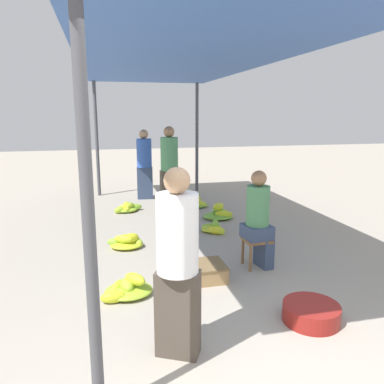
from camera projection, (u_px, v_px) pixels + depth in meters
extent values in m
cylinder|color=#4C4C51|center=(88.00, 219.00, 2.24)|extent=(0.08, 0.08, 2.77)
cylinder|color=#4C4C51|center=(97.00, 140.00, 9.09)|extent=(0.08, 0.08, 2.77)
cylinder|color=#4C4C51|center=(197.00, 138.00, 9.67)|extent=(0.08, 0.08, 2.77)
cube|color=#33569E|center=(176.00, 61.00, 5.67)|extent=(2.92, 7.60, 0.04)
cube|color=#4C4238|center=(178.00, 313.00, 3.12)|extent=(0.41, 0.34, 0.74)
cylinder|color=white|center=(177.00, 234.00, 2.97)|extent=(0.46, 0.46, 0.65)
sphere|color=tan|center=(177.00, 180.00, 2.89)|extent=(0.21, 0.21, 0.21)
cube|color=brown|center=(257.00, 240.00, 4.93)|extent=(0.34, 0.34, 0.04)
cylinder|color=brown|center=(250.00, 258.00, 4.81)|extent=(0.04, 0.04, 0.36)
cylinder|color=brown|center=(270.00, 257.00, 4.87)|extent=(0.04, 0.04, 0.36)
cylinder|color=brown|center=(243.00, 251.00, 5.07)|extent=(0.04, 0.04, 0.36)
cylinder|color=brown|center=(261.00, 249.00, 5.13)|extent=(0.04, 0.04, 0.36)
cube|color=#384766|center=(264.00, 252.00, 4.98)|extent=(0.18, 0.32, 0.40)
cube|color=#384766|center=(257.00, 232.00, 4.91)|extent=(0.38, 0.38, 0.18)
cylinder|color=#4C8C59|center=(258.00, 206.00, 4.83)|extent=(0.34, 0.34, 0.52)
sphere|color=#9E704C|center=(259.00, 178.00, 4.76)|extent=(0.20, 0.20, 0.20)
cylinder|color=maroon|center=(311.00, 313.00, 3.66)|extent=(0.55, 0.55, 0.18)
ellipsoid|color=#86BA34|center=(114.00, 242.00, 5.69)|extent=(0.23, 0.17, 0.12)
ellipsoid|color=#A7C72E|center=(137.00, 241.00, 5.76)|extent=(0.22, 0.33, 0.12)
ellipsoid|color=#94C032|center=(127.00, 241.00, 5.69)|extent=(0.28, 0.22, 0.11)
ellipsoid|color=#C5D329|center=(124.00, 239.00, 5.61)|extent=(0.31, 0.24, 0.12)
ellipsoid|color=#C4D329|center=(123.00, 238.00, 5.75)|extent=(0.24, 0.32, 0.10)
ellipsoid|color=yellow|center=(130.00, 238.00, 5.66)|extent=(0.31, 0.24, 0.15)
ellipsoid|color=#BED02A|center=(127.00, 244.00, 5.71)|extent=(0.50, 0.44, 0.10)
ellipsoid|color=#CDD628|center=(113.00, 297.00, 4.03)|extent=(0.28, 0.14, 0.13)
ellipsoid|color=#A1C52F|center=(127.00, 285.00, 4.21)|extent=(0.18, 0.28, 0.15)
ellipsoid|color=#73B238|center=(134.00, 283.00, 4.30)|extent=(0.24, 0.22, 0.15)
ellipsoid|color=#B8CE2B|center=(118.00, 286.00, 4.26)|extent=(0.23, 0.28, 0.13)
ellipsoid|color=#C6D429|center=(135.00, 279.00, 4.18)|extent=(0.29, 0.31, 0.13)
ellipsoid|color=#9FC430|center=(129.00, 290.00, 4.21)|extent=(0.54, 0.47, 0.10)
ellipsoid|color=#C2D229|center=(127.00, 208.00, 7.73)|extent=(0.16, 0.32, 0.10)
ellipsoid|color=#ADC92D|center=(129.00, 206.00, 7.78)|extent=(0.27, 0.30, 0.12)
ellipsoid|color=#ADC92D|center=(125.00, 208.00, 7.86)|extent=(0.22, 0.34, 0.13)
ellipsoid|color=#BACF2B|center=(127.00, 207.00, 7.85)|extent=(0.34, 0.16, 0.13)
ellipsoid|color=#88BB34|center=(134.00, 207.00, 7.89)|extent=(0.33, 0.18, 0.14)
ellipsoid|color=yellow|center=(127.00, 205.00, 7.79)|extent=(0.20, 0.30, 0.14)
ellipsoid|color=#A0C430|center=(120.00, 210.00, 7.66)|extent=(0.27, 0.23, 0.13)
ellipsoid|color=#98C131|center=(126.00, 209.00, 7.79)|extent=(0.45, 0.40, 0.10)
ellipsoid|color=#96C031|center=(196.00, 203.00, 8.17)|extent=(0.24, 0.15, 0.13)
ellipsoid|color=#B0CB2D|center=(195.00, 198.00, 8.17)|extent=(0.28, 0.24, 0.11)
ellipsoid|color=#C4D329|center=(201.00, 205.00, 8.10)|extent=(0.27, 0.21, 0.14)
ellipsoid|color=yellow|center=(196.00, 201.00, 8.14)|extent=(0.25, 0.23, 0.12)
ellipsoid|color=#A4C62F|center=(195.00, 203.00, 8.10)|extent=(0.30, 0.21, 0.11)
ellipsoid|color=#7FB735|center=(195.00, 205.00, 8.19)|extent=(0.55, 0.49, 0.10)
ellipsoid|color=#BCCF2B|center=(217.00, 230.00, 6.34)|extent=(0.25, 0.33, 0.12)
ellipsoid|color=yellow|center=(216.00, 230.00, 6.33)|extent=(0.32, 0.26, 0.14)
ellipsoid|color=#94C032|center=(211.00, 226.00, 6.59)|extent=(0.35, 0.20, 0.10)
ellipsoid|color=#80B735|center=(216.00, 223.00, 6.48)|extent=(0.17, 0.27, 0.11)
ellipsoid|color=#B9CE2B|center=(212.00, 229.00, 6.46)|extent=(0.37, 0.32, 0.10)
ellipsoid|color=#8EBD33|center=(228.00, 214.00, 7.37)|extent=(0.26, 0.29, 0.11)
ellipsoid|color=#CBD628|center=(218.00, 206.00, 7.24)|extent=(0.29, 0.24, 0.14)
ellipsoid|color=#CED727|center=(224.00, 214.00, 7.20)|extent=(0.37, 0.25, 0.14)
ellipsoid|color=#7CB636|center=(220.00, 211.00, 7.31)|extent=(0.32, 0.34, 0.12)
ellipsoid|color=#73B238|center=(212.00, 215.00, 7.25)|extent=(0.12, 0.23, 0.13)
ellipsoid|color=#76B337|center=(218.00, 216.00, 7.28)|extent=(0.59, 0.51, 0.10)
ellipsoid|color=#8FBD33|center=(186.00, 194.00, 8.97)|extent=(0.25, 0.23, 0.14)
ellipsoid|color=yellow|center=(189.00, 191.00, 9.03)|extent=(0.16, 0.28, 0.09)
ellipsoid|color=#BCCF2B|center=(187.00, 195.00, 8.97)|extent=(0.18, 0.32, 0.14)
ellipsoid|color=#81B835|center=(189.00, 193.00, 9.00)|extent=(0.29, 0.25, 0.13)
ellipsoid|color=yellow|center=(184.00, 195.00, 8.94)|extent=(0.30, 0.33, 0.13)
ellipsoid|color=#84B934|center=(194.00, 194.00, 8.99)|extent=(0.34, 0.21, 0.11)
ellipsoid|color=#8EBD33|center=(187.00, 197.00, 9.00)|extent=(0.40, 0.35, 0.10)
cube|color=#9E7A4C|center=(206.00, 272.00, 4.60)|extent=(0.44, 0.44, 0.18)
cube|color=brown|center=(206.00, 265.00, 4.58)|extent=(0.46, 0.46, 0.02)
cube|color=#4C4238|center=(170.00, 189.00, 8.08)|extent=(0.40, 0.23, 0.81)
cylinder|color=#4C8C59|center=(169.00, 154.00, 7.93)|extent=(0.39, 0.39, 0.71)
sphere|color=#9E704C|center=(169.00, 132.00, 7.83)|extent=(0.23, 0.23, 0.23)
cube|color=#384766|center=(145.00, 183.00, 8.93)|extent=(0.38, 0.24, 0.76)
cylinder|color=#3359B2|center=(144.00, 153.00, 8.79)|extent=(0.38, 0.38, 0.67)
sphere|color=tan|center=(144.00, 134.00, 8.70)|extent=(0.22, 0.22, 0.22)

